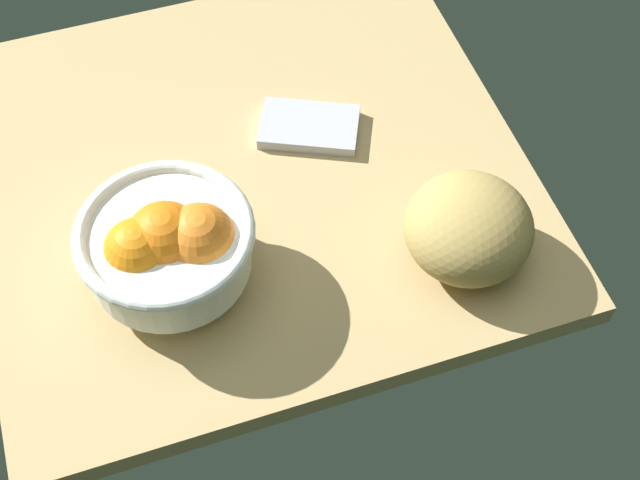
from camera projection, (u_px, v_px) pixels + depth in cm
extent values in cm
cube|color=tan|center=(250.00, 176.00, 112.42)|extent=(65.55, 63.03, 3.00)
cylinder|color=white|center=(173.00, 270.00, 101.15)|extent=(9.28, 9.28, 2.84)
cylinder|color=white|center=(168.00, 249.00, 97.59)|extent=(17.57, 17.57, 5.80)
torus|color=white|center=(164.00, 233.00, 95.21)|extent=(19.17, 19.17, 1.60)
sphere|color=orange|center=(200.00, 240.00, 96.14)|extent=(8.05, 8.05, 8.05)
sphere|color=orange|center=(138.00, 252.00, 95.43)|extent=(7.43, 7.43, 7.43)
sphere|color=orange|center=(165.00, 239.00, 96.17)|extent=(8.24, 8.24, 8.24)
sphere|color=orange|center=(165.00, 239.00, 96.18)|extent=(8.18, 8.18, 8.18)
ellipsoid|color=tan|center=(469.00, 228.00, 100.08)|extent=(20.12, 20.11, 9.90)
cube|color=#B5B5CC|center=(309.00, 127.00, 113.99)|extent=(14.10, 11.89, 1.51)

